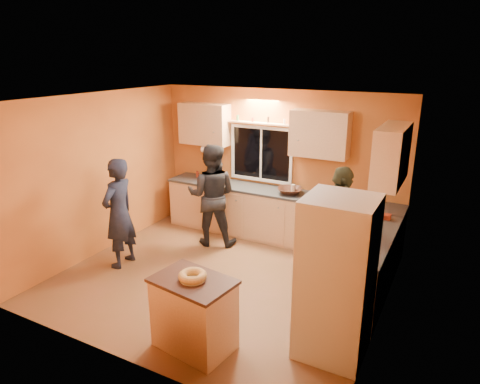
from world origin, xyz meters
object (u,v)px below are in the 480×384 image
Objects in this scene: person_left at (119,213)px; person_center at (212,195)px; person_right at (339,226)px; island at (194,313)px; refrigerator at (336,278)px.

person_center reaches higher than person_left.
person_center is 1.02× the size of person_right.
island is 0.55× the size of person_right.
refrigerator is 1.90× the size of island.
person_center reaches higher than island.
person_center is at bearing 145.48° from refrigerator.
person_left is at bearing 172.11° from refrigerator.
island is (-1.38, -0.65, -0.47)m from refrigerator.
refrigerator is 1.60m from island.
island is 0.54× the size of person_center.
refrigerator reaches higher than island.
refrigerator is 3.23m from person_center.
person_right reaches higher than island.
person_right is at bearing 105.06° from person_left.
refrigerator is 1.03× the size of person_center.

